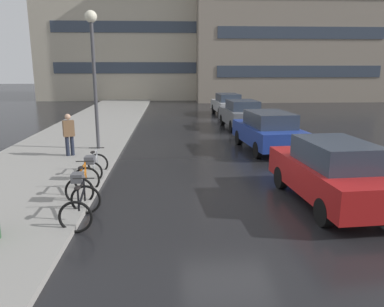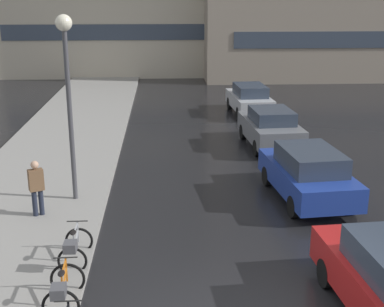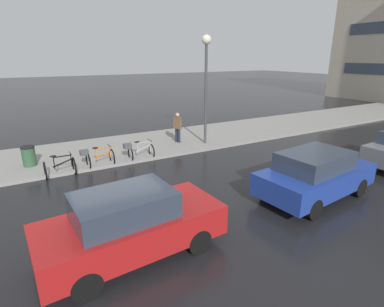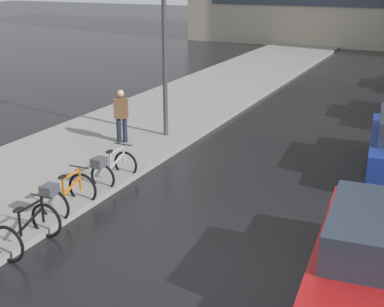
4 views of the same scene
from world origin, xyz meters
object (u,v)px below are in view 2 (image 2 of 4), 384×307
bicycle_third (74,248)px  car_grey (270,127)px  car_blue (308,173)px  bicycle_second (63,291)px  pedestrian (37,187)px  car_silver (249,99)px  streetlamp (67,72)px

bicycle_third → car_grey: car_grey is taller
car_grey → car_blue: bearing=-89.7°
bicycle_second → pedestrian: size_ratio=0.78×
bicycle_second → bicycle_third: 1.86m
bicycle_second → car_grey: bearing=61.0°
car_silver → pedestrian: pedestrian is taller
bicycle_third → car_silver: car_silver is taller
car_grey → car_silver: (0.09, 6.08, -0.02)m
car_grey → pedestrian: 10.56m
car_grey → streetlamp: bearing=-141.1°
car_blue → car_grey: (-0.03, 5.82, -0.02)m
streetlamp → pedestrian: bearing=-124.4°
bicycle_second → car_silver: 18.84m
pedestrian → streetlamp: bearing=55.6°
car_blue → streetlamp: (-7.13, 0.08, 3.16)m
car_blue → bicycle_third: bearing=-149.0°
bicycle_third → pedestrian: pedestrian is taller
bicycle_second → car_silver: car_silver is taller
car_silver → bicycle_second: bearing=-110.2°
car_grey → streetlamp: streetlamp is taller
car_silver → car_grey: bearing=-90.8°
bicycle_third → pedestrian: (-1.45, 2.78, 0.51)m
pedestrian → car_grey: bearing=41.2°
bicycle_second → bicycle_third: bicycle_second is taller
car_grey → pedestrian: pedestrian is taller
car_silver → pedestrian: (-8.03, -13.04, 0.19)m
bicycle_third → car_silver: size_ratio=0.33×
bicycle_second → car_silver: bearing=69.8°
pedestrian → car_blue: bearing=8.2°
bicycle_third → streetlamp: streetlamp is taller
bicycle_third → car_blue: size_ratio=0.30×
car_blue → pedestrian: (-7.97, -1.14, 0.15)m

